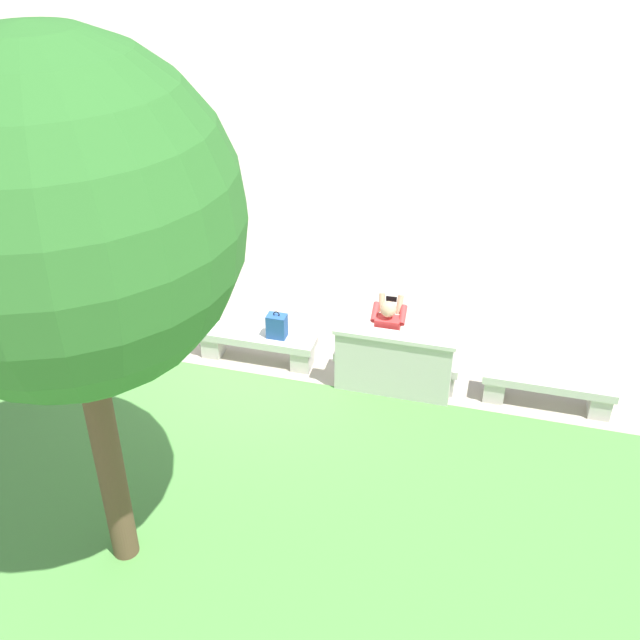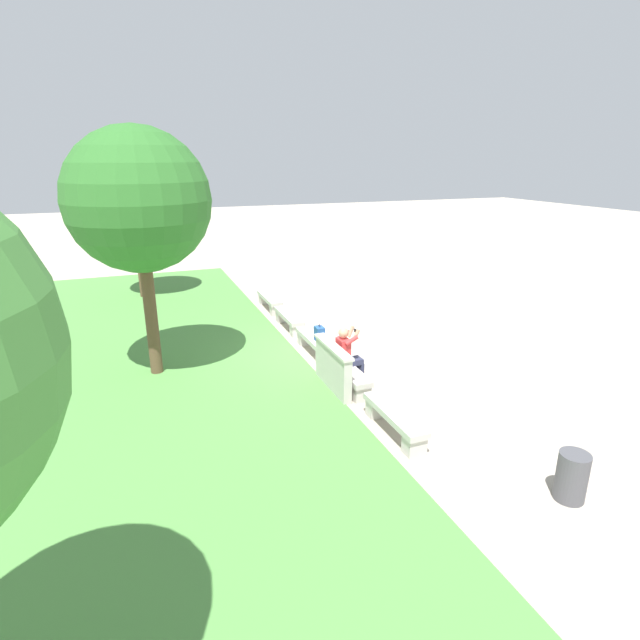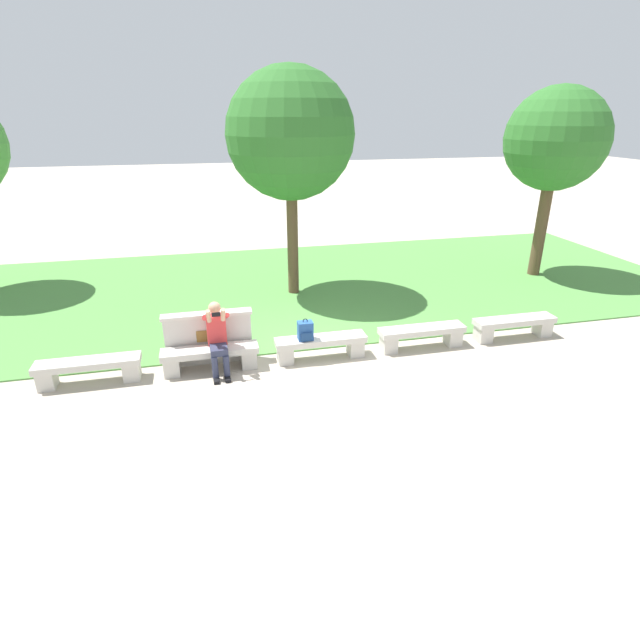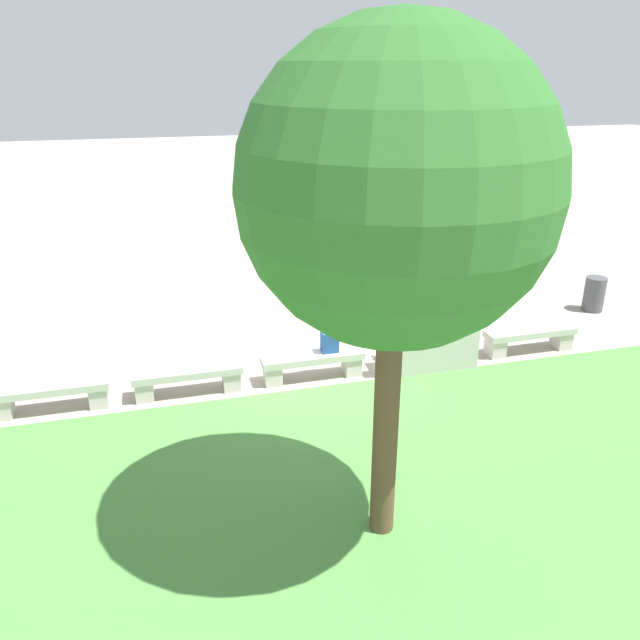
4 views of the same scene
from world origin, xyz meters
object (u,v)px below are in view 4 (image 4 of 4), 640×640
object	(u,v)px
person_photographer	(418,325)
trash_bin	(594,294)
bench_mid	(313,363)
backpack	(329,342)
bench_far	(188,377)
bench_end	(50,394)
tree_right_background	(397,190)
bench_near	(426,349)
bench_main	(530,337)

from	to	relation	value
person_photographer	trash_bin	world-z (taller)	person_photographer
bench_mid	backpack	world-z (taller)	backpack
bench_far	bench_end	bearing A→B (deg)	0.00
bench_far	trash_bin	distance (m)	8.90
person_photographer	tree_right_background	distance (m)	5.45
backpack	trash_bin	world-z (taller)	backpack
bench_near	backpack	world-z (taller)	backpack
bench_mid	backpack	distance (m)	0.45
bench_near	bench_end	world-z (taller)	same
bench_main	bench_far	size ratio (longest dim) A/B	1.00
bench_near	bench_far	size ratio (longest dim) A/B	1.00
bench_end	bench_main	bearing A→B (deg)	180.00
bench_main	person_photographer	size ratio (longest dim) A/B	1.33
bench_end	person_photographer	world-z (taller)	person_photographer
bench_end	bench_near	bearing A→B (deg)	180.00
bench_near	person_photographer	distance (m)	0.47
bench_end	bench_far	bearing A→B (deg)	180.00
bench_far	tree_right_background	bearing A→B (deg)	116.53
bench_far	person_photographer	xyz separation A→B (m)	(-4.01, -0.08, 0.44)
bench_end	trash_bin	world-z (taller)	trash_bin
bench_mid	tree_right_background	distance (m)	5.27
bench_far	tree_right_background	distance (m)	5.60
bench_near	tree_right_background	size ratio (longest dim) A/B	0.32
bench_mid	bench_far	xyz separation A→B (m)	(2.08, 0.00, 0.00)
bench_far	backpack	bearing A→B (deg)	-179.03
backpack	tree_right_background	distance (m)	5.10
person_photographer	trash_bin	xyz separation A→B (m)	(-4.76, -1.43, -0.36)
bench_main	bench_far	distance (m)	6.25
bench_main	bench_far	bearing A→B (deg)	0.00
bench_near	bench_end	bearing A→B (deg)	0.00
bench_near	trash_bin	bearing A→B (deg)	-161.89
bench_mid	person_photographer	distance (m)	1.98
bench_main	bench_mid	xyz separation A→B (m)	(4.17, 0.00, 0.00)
trash_bin	tree_right_background	bearing A→B (deg)	37.89
bench_end	person_photographer	bearing A→B (deg)	-179.27
bench_near	backpack	xyz separation A→B (m)	(1.78, -0.04, 0.33)
bench_main	bench_near	xyz separation A→B (m)	(2.08, 0.00, 0.00)
trash_bin	person_photographer	bearing A→B (deg)	16.70
backpack	bench_mid	bearing A→B (deg)	7.53
bench_near	tree_right_background	distance (m)	5.73
bench_end	backpack	size ratio (longest dim) A/B	4.09
person_photographer	backpack	distance (m)	1.62
bench_near	bench_mid	size ratio (longest dim) A/B	1.00
bench_near	backpack	distance (m)	1.81
bench_mid	bench_end	bearing A→B (deg)	0.00
bench_near	bench_far	world-z (taller)	same
backpack	person_photographer	bearing A→B (deg)	-178.69
bench_main	backpack	world-z (taller)	backpack
bench_far	tree_right_background	world-z (taller)	tree_right_background
bench_far	trash_bin	bearing A→B (deg)	-170.25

